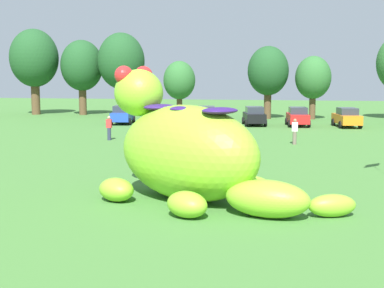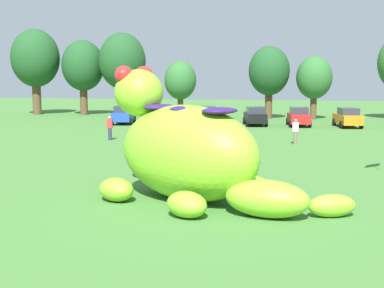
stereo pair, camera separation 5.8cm
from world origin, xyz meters
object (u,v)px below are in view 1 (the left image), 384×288
Objects in this scene: car_green at (164,115)px; giant_inflatable_creature at (188,151)px; car_silver at (206,115)px; car_orange at (347,117)px; car_black at (254,116)px; car_red at (298,117)px; car_blue at (123,115)px; spectator_mid_field at (109,128)px; spectator_by_cars at (295,132)px.

giant_inflatable_creature is at bearing -75.05° from car_green.
car_orange is (12.56, -0.17, 0.00)m from car_silver.
car_black and car_red have the same top height.
car_black is (4.41, 0.10, 0.00)m from car_silver.
car_blue is 1.00× the size of car_silver.
car_red is (16.22, 0.66, 0.00)m from car_blue.
car_blue is 1.00× the size of car_orange.
car_green is at bearing -179.70° from car_orange.
car_orange reaches higher than spectator_mid_field.
spectator_by_cars is (-0.40, -13.07, -0.01)m from car_red.
giant_inflatable_creature is 31.40m from car_blue.
car_black is at bearing 178.97° from car_red.
car_orange is 2.53× the size of spectator_by_cars.
spectator_by_cars is (11.91, -12.79, -0.01)m from car_green.
giant_inflatable_creature reaches higher than car_red.
car_black is 2.54× the size of spectator_mid_field.
car_orange is (8.15, -0.27, 0.00)m from car_black.
car_blue is at bearing -175.41° from car_silver.
car_silver is (-3.88, 29.72, -0.94)m from giant_inflatable_creature.
car_black is at bearing 2.44° from car_green.
car_silver is 8.31m from car_red.
car_green and car_orange have the same top height.
car_red is (12.30, 0.29, 0.00)m from car_green.
car_silver reaches higher than spectator_by_cars.
spectator_mid_field is (-13.26, -13.02, -0.01)m from car_red.
car_blue is at bearing 103.47° from spectator_mid_field.
giant_inflatable_creature reaches higher than spectator_by_cars.
car_blue and car_red have the same top height.
car_orange is (16.56, 0.09, 0.00)m from car_green.
spectator_mid_field is 1.00× the size of spectator_by_cars.
car_blue reaches higher than spectator_mid_field.
spectator_mid_field is at bearing -143.81° from car_orange.
car_green and car_red have the same top height.
car_black and car_orange have the same top height.
spectator_mid_field is at bearing -125.58° from car_black.
car_green reaches higher than spectator_mid_field.
car_red is 4.26m from car_orange.
spectator_by_cars is at bearing -109.86° from car_orange.
giant_inflatable_creature reaches higher than car_blue.
giant_inflatable_creature is at bearing -106.38° from car_orange.
car_silver is 1.01× the size of car_red.
car_black is (12.32, 0.73, 0.00)m from car_blue.
car_blue is at bearing 141.89° from spectator_by_cars.
spectator_mid_field is (-8.83, 16.73, -0.95)m from giant_inflatable_creature.
car_black is 8.16m from car_orange.
car_black is at bearing 104.92° from spectator_by_cars.
car_blue and car_black have the same top height.
car_blue is 0.99× the size of car_black.
car_silver is (3.99, 0.26, 0.00)m from car_green.
car_green is 0.99× the size of car_red.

